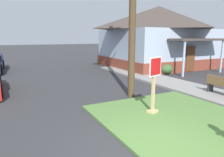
% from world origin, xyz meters
% --- Properties ---
extents(ground_plane, '(160.00, 160.00, 0.00)m').
position_xyz_m(ground_plane, '(0.00, 0.00, 0.00)').
color(ground_plane, '#333335').
extents(grass_corner_patch, '(4.82, 5.05, 0.08)m').
position_xyz_m(grass_corner_patch, '(1.96, 1.31, 0.04)').
color(grass_corner_patch, '#567F3D').
rests_on(grass_corner_patch, ground).
extents(sidewalk_strip, '(2.20, 15.63, 0.12)m').
position_xyz_m(sidewalk_strip, '(5.57, 5.22, 0.06)').
color(sidewalk_strip, gray).
rests_on(sidewalk_strip, ground).
extents(stop_sign, '(0.64, 0.37, 1.99)m').
position_xyz_m(stop_sign, '(1.55, 2.01, 1.01)').
color(stop_sign, tan).
rests_on(stop_sign, grass_corner_patch).
extents(manhole_cover, '(0.70, 0.70, 0.02)m').
position_xyz_m(manhole_cover, '(0.29, 2.09, 0.01)').
color(manhole_cover, black).
rests_on(manhole_cover, ground).
extents(corner_house, '(9.45, 9.56, 5.52)m').
position_xyz_m(corner_house, '(9.98, 11.97, 2.83)').
color(corner_house, brown).
rests_on(corner_house, ground).
extents(shrub_near_porch, '(0.98, 0.98, 0.76)m').
position_xyz_m(shrub_near_porch, '(7.61, 8.10, 0.38)').
color(shrub_near_porch, '#385D31').
rests_on(shrub_near_porch, ground).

